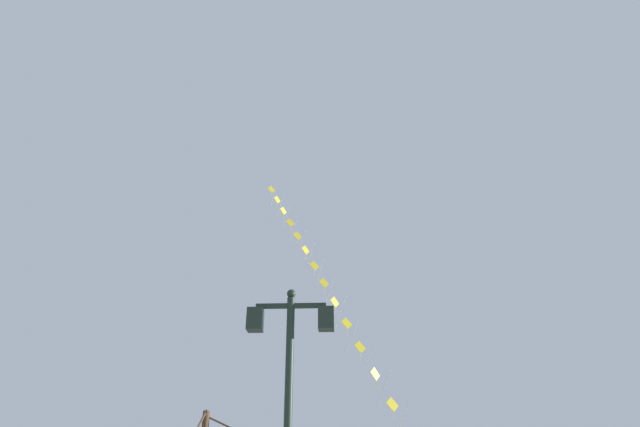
{
  "coord_description": "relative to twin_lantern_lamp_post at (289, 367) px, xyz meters",
  "views": [
    {
      "loc": [
        -1.21,
        -0.94,
        1.31
      ],
      "look_at": [
        -2.02,
        17.07,
        10.74
      ],
      "focal_mm": 29.85,
      "sensor_mm": 36.0,
      "label": 1
    }
  ],
  "objects": [
    {
      "name": "kite_train",
      "position": [
        0.01,
        15.43,
        7.19
      ],
      "size": [
        8.27,
        12.6,
        19.38
      ],
      "color": "brown",
      "rests_on": "ground_plane"
    },
    {
      "name": "twin_lantern_lamp_post",
      "position": [
        0.0,
        0.0,
        0.0
      ],
      "size": [
        1.55,
        0.28,
        4.59
      ],
      "color": "#1E2D23",
      "rests_on": "ground_plane"
    }
  ]
}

